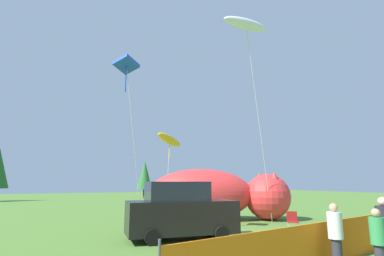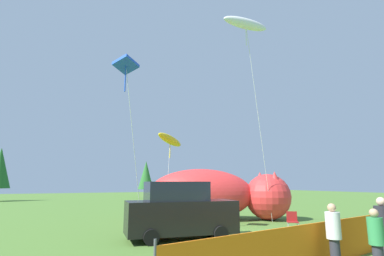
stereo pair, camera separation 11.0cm
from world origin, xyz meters
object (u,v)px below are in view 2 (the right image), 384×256
inflatable_cat (216,196)px  kite_blue_box (126,68)px  parked_car (180,211)px  spectator_in_black_shirt (334,234)px  folding_chair (292,220)px  spectator_in_yellow_shirt (377,240)px  spectator_in_blue_shirt (384,229)px  kite_white_ghost (246,24)px  kite_yellow_hero (170,140)px

inflatable_cat → kite_blue_box: kite_blue_box is taller
parked_car → spectator_in_black_shirt: (1.77, -5.74, -0.17)m
folding_chair → spectator_in_yellow_shirt: (-3.39, -6.23, 0.37)m
spectator_in_blue_shirt → kite_blue_box: (-5.27, 7.95, 6.47)m
kite_white_ghost → kite_yellow_hero: bearing=102.4°
folding_chair → spectator_in_yellow_shirt: spectator_in_yellow_shirt is taller
spectator_in_blue_shirt → spectator_in_yellow_shirt: bearing=-155.9°
kite_yellow_hero → kite_blue_box: size_ratio=0.74×
folding_chair → spectator_in_blue_shirt: 6.20m
spectator_in_blue_shirt → inflatable_cat: bearing=84.0°
folding_chair → kite_yellow_hero: bearing=-127.1°
spectator_in_yellow_shirt → kite_yellow_hero: (0.79, 15.24, 4.38)m
parked_car → folding_chair: (5.60, -0.34, -0.59)m
folding_chair → kite_white_ghost: kite_white_ghost is taller
spectator_in_blue_shirt → spectator_in_black_shirt: 1.57m
inflatable_cat → kite_white_ghost: kite_white_ghost is taller
spectator_in_blue_shirt → spectator_in_black_shirt: bearing=167.7°
kite_blue_box → kite_white_ghost: size_ratio=0.69×
spectator_in_blue_shirt → kite_yellow_hero: kite_yellow_hero is taller
kite_blue_box → parked_car: bearing=-43.6°
parked_car → kite_blue_box: kite_blue_box is taller
kite_blue_box → kite_white_ghost: 7.50m
kite_yellow_hero → kite_white_ghost: kite_white_ghost is taller
inflatable_cat → spectator_in_yellow_shirt: 11.46m
spectator_in_yellow_shirt → kite_blue_box: (-4.18, 8.44, 6.60)m
inflatable_cat → kite_blue_box: 9.25m
folding_chair → kite_yellow_hero: size_ratio=0.15×
kite_blue_box → spectator_in_blue_shirt: bearing=-56.4°
inflatable_cat → kite_yellow_hero: bearing=135.5°
kite_yellow_hero → kite_blue_box: kite_blue_box is taller
folding_chair → spectator_in_yellow_shirt: size_ratio=0.54×
kite_yellow_hero → kite_white_ghost: bearing=-77.6°
spectator_in_black_shirt → kite_yellow_hero: (1.23, 14.41, 4.33)m
folding_chair → spectator_in_black_shirt: (-3.83, -5.40, 0.42)m
folding_chair → inflatable_cat: inflatable_cat is taller
spectator_in_blue_shirt → kite_white_ghost: (1.30, 7.44, 10.05)m
inflatable_cat → kite_white_ghost: bearing=-61.2°
parked_car → kite_blue_box: 6.94m
parked_car → kite_white_ghost: (4.60, 1.36, 9.96)m
spectator_in_yellow_shirt → spectator_in_black_shirt: spectator_in_black_shirt is taller
folding_chair → spectator_in_black_shirt: size_ratio=0.52×
spectator_in_yellow_shirt → kite_yellow_hero: bearing=87.0°
kite_blue_box → spectator_in_black_shirt: bearing=-63.8°
folding_chair → kite_blue_box: size_ratio=0.11×
folding_chair → parked_car: bearing=-56.7°
spectator_in_black_shirt → kite_yellow_hero: kite_yellow_hero is taller
inflatable_cat → spectator_in_yellow_shirt: (-2.23, -11.23, -0.53)m
parked_car → kite_yellow_hero: bearing=78.9°
spectator_in_blue_shirt → kite_white_ghost: size_ratio=0.16×
kite_blue_box → kite_white_ghost: (6.57, -0.51, 3.58)m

